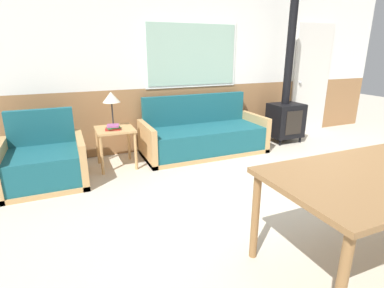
% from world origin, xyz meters
% --- Properties ---
extents(ground_plane, '(16.00, 16.00, 0.00)m').
position_xyz_m(ground_plane, '(0.00, 0.00, 0.00)').
color(ground_plane, beige).
extents(wall_back, '(7.20, 0.09, 2.70)m').
position_xyz_m(wall_back, '(-0.02, 2.63, 1.36)').
color(wall_back, '#996B42').
rests_on(wall_back, ground_plane).
extents(couch, '(1.95, 0.83, 0.90)m').
position_xyz_m(couch, '(-0.43, 2.13, 0.26)').
color(couch, tan).
rests_on(couch, ground_plane).
extents(armchair, '(0.95, 0.83, 0.88)m').
position_xyz_m(armchair, '(-2.73, 1.82, 0.26)').
color(armchair, tan).
rests_on(armchair, ground_plane).
extents(side_table, '(0.51, 0.51, 0.56)m').
position_xyz_m(side_table, '(-1.82, 2.07, 0.46)').
color(side_table, tan).
rests_on(side_table, ground_plane).
extents(table_lamp, '(0.24, 0.24, 0.49)m').
position_xyz_m(table_lamp, '(-1.82, 2.16, 0.96)').
color(table_lamp, '#262628').
rests_on(table_lamp, side_table).
extents(book_stack, '(0.22, 0.19, 0.07)m').
position_xyz_m(book_stack, '(-1.86, 1.98, 0.60)').
color(book_stack, '#B22823').
rests_on(book_stack, side_table).
extents(wood_stove, '(0.56, 0.45, 2.49)m').
position_xyz_m(wood_stove, '(1.18, 2.13, 0.61)').
color(wood_stove, black).
rests_on(wood_stove, ground_plane).
extents(entry_door, '(0.87, 0.09, 2.08)m').
position_xyz_m(entry_door, '(2.11, 2.57, 1.04)').
color(entry_door, silver).
rests_on(entry_door, ground_plane).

